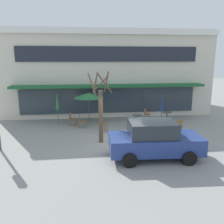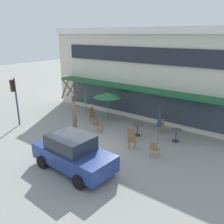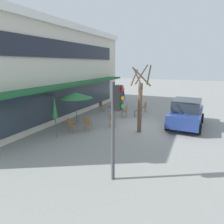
# 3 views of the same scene
# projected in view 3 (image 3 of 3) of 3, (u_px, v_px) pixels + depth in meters

# --- Properties ---
(ground_plane) EXTENTS (80.00, 80.00, 0.00)m
(ground_plane) POSITION_uv_depth(u_px,v_px,m) (151.00, 128.00, 12.59)
(ground_plane) COLOR gray
(building_facade) EXTENTS (16.83, 9.10, 6.74)m
(building_facade) POSITION_uv_depth(u_px,v_px,m) (27.00, 71.00, 15.70)
(building_facade) COLOR beige
(building_facade) RESTS_ON ground
(cafe_table_near_wall) EXTENTS (0.70, 0.70, 0.76)m
(cafe_table_near_wall) POSITION_uv_depth(u_px,v_px,m) (112.00, 110.00, 15.23)
(cafe_table_near_wall) COLOR #333338
(cafe_table_near_wall) RESTS_ON ground
(cafe_table_streetside) EXTENTS (0.70, 0.70, 0.76)m
(cafe_table_streetside) POSITION_uv_depth(u_px,v_px,m) (116.00, 104.00, 17.56)
(cafe_table_streetside) COLOR #333338
(cafe_table_streetside) RESTS_ON ground
(patio_umbrella_green_folded) EXTENTS (2.10, 2.10, 2.20)m
(patio_umbrella_green_folded) POSITION_uv_depth(u_px,v_px,m) (76.00, 95.00, 12.42)
(patio_umbrella_green_folded) COLOR #4C4C51
(patio_umbrella_green_folded) RESTS_ON ground
(patio_umbrella_cream_folded) EXTENTS (0.28, 0.28, 2.20)m
(patio_umbrella_cream_folded) POSITION_uv_depth(u_px,v_px,m) (55.00, 109.00, 10.55)
(patio_umbrella_cream_folded) COLOR #4C4C51
(patio_umbrella_cream_folded) RESTS_ON ground
(patio_umbrella_corner_open) EXTENTS (0.28, 0.28, 2.20)m
(patio_umbrella_corner_open) POSITION_uv_depth(u_px,v_px,m) (123.00, 93.00, 16.27)
(patio_umbrella_corner_open) COLOR #4C4C51
(patio_umbrella_corner_open) RESTS_ON ground
(cafe_chair_0) EXTENTS (0.42, 0.42, 0.89)m
(cafe_chair_0) POSITION_uv_depth(u_px,v_px,m) (144.00, 106.00, 16.42)
(cafe_chair_0) COLOR olive
(cafe_chair_0) RESTS_ON ground
(cafe_chair_1) EXTENTS (0.40, 0.40, 0.89)m
(cafe_chair_1) POSITION_uv_depth(u_px,v_px,m) (87.00, 123.00, 11.84)
(cafe_chair_1) COLOR olive
(cafe_chair_1) RESTS_ON ground
(cafe_chair_2) EXTENTS (0.45, 0.45, 0.89)m
(cafe_chair_2) POSITION_uv_depth(u_px,v_px,m) (125.00, 110.00, 14.98)
(cafe_chair_2) COLOR olive
(cafe_chair_2) RESTS_ON ground
(cafe_chair_3) EXTENTS (0.55, 0.55, 0.89)m
(cafe_chair_3) POSITION_uv_depth(u_px,v_px,m) (102.00, 105.00, 16.72)
(cafe_chair_3) COLOR olive
(cafe_chair_3) RESTS_ON ground
(cafe_chair_4) EXTENTS (0.53, 0.53, 0.89)m
(cafe_chair_4) POSITION_uv_depth(u_px,v_px,m) (112.00, 119.00, 12.66)
(cafe_chair_4) COLOR olive
(cafe_chair_4) RESTS_ON ground
(cafe_chair_5) EXTENTS (0.45, 0.45, 0.89)m
(cafe_chair_5) POSITION_uv_depth(u_px,v_px,m) (71.00, 124.00, 11.52)
(cafe_chair_5) COLOR olive
(cafe_chair_5) RESTS_ON ground
(cafe_chair_6) EXTENTS (0.52, 0.52, 0.89)m
(cafe_chair_6) POSITION_uv_depth(u_px,v_px,m) (138.00, 110.00, 15.17)
(cafe_chair_6) COLOR olive
(cafe_chair_6) RESTS_ON ground
(parked_sedan) EXTENTS (4.28, 2.16, 1.76)m
(parked_sedan) POSITION_uv_depth(u_px,v_px,m) (186.00, 113.00, 12.70)
(parked_sedan) COLOR navy
(parked_sedan) RESTS_ON ground
(street_tree) EXTENTS (1.30, 1.16, 3.91)m
(street_tree) POSITION_uv_depth(u_px,v_px,m) (140.00, 102.00, 11.39)
(street_tree) COLOR brown
(street_tree) RESTS_ON ground
(traffic_light_pole) EXTENTS (0.26, 0.44, 3.40)m
(traffic_light_pole) POSITION_uv_depth(u_px,v_px,m) (116.00, 116.00, 6.43)
(traffic_light_pole) COLOR #47474C
(traffic_light_pole) RESTS_ON ground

